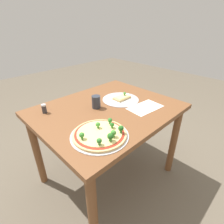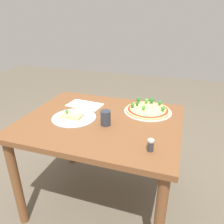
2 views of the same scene
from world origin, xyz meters
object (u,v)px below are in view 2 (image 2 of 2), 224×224
dining_table (101,132)px  drinking_cup (106,118)px  pizza_tray_slice (73,117)px  pizza_tray_whole (148,109)px  condiment_shaker (151,145)px

dining_table → drinking_cup: drinking_cup is taller
pizza_tray_slice → drinking_cup: drinking_cup is taller
dining_table → pizza_tray_whole: 0.39m
pizza_tray_whole → condiment_shaker: bearing=-78.6°
pizza_tray_slice → condiment_shaker: (0.58, -0.23, 0.03)m
dining_table → pizza_tray_whole: size_ratio=3.06×
pizza_tray_slice → drinking_cup: bearing=-6.8°
pizza_tray_whole → dining_table: bearing=-139.8°
pizza_tray_slice → condiment_shaker: condiment_shaker is taller
pizza_tray_slice → drinking_cup: size_ratio=3.13×
dining_table → condiment_shaker: (0.38, -0.27, 0.14)m
pizza_tray_slice → drinking_cup: 0.26m
drinking_cup → pizza_tray_whole: bearing=53.4°
dining_table → condiment_shaker: size_ratio=15.73×
condiment_shaker → pizza_tray_slice: bearing=158.0°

